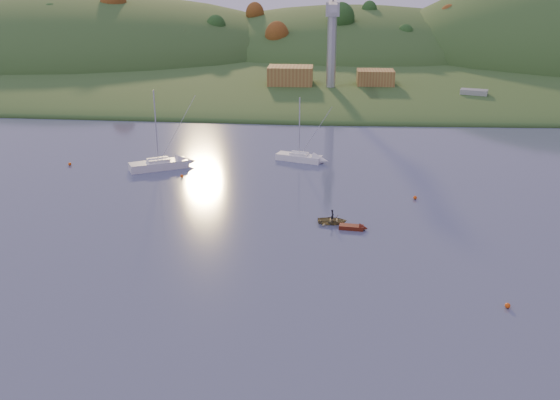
# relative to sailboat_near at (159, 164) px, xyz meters

# --- Properties ---
(far_shore) EXTENTS (620.00, 220.00, 1.50)m
(far_shore) POSITION_rel_sailboat_near_xyz_m (24.62, 171.39, -0.78)
(far_shore) COLOR #2E4E1F
(far_shore) RESTS_ON ground
(shore_slope) EXTENTS (640.00, 150.00, 7.00)m
(shore_slope) POSITION_rel_sailboat_near_xyz_m (24.62, 106.39, -0.78)
(shore_slope) COLOR #2E4E1F
(shore_slope) RESTS_ON ground
(hill_left) EXTENTS (170.00, 140.00, 44.00)m
(hill_left) POSITION_rel_sailboat_near_xyz_m (-65.38, 141.39, -0.78)
(hill_left) COLOR #2E4E1F
(hill_left) RESTS_ON ground
(hill_center) EXTENTS (140.00, 120.00, 36.00)m
(hill_center) POSITION_rel_sailboat_near_xyz_m (34.62, 151.39, -0.78)
(hill_center) COLOR #2E4E1F
(hill_center) RESTS_ON ground
(hillside_trees) EXTENTS (280.00, 50.00, 32.00)m
(hillside_trees) POSITION_rel_sailboat_near_xyz_m (24.62, 126.39, -0.78)
(hillside_trees) COLOR #1F4819
(hillside_trees) RESTS_ON ground
(wharf) EXTENTS (42.00, 16.00, 2.40)m
(wharf) POSITION_rel_sailboat_near_xyz_m (29.62, 63.39, 0.42)
(wharf) COLOR slate
(wharf) RESTS_ON ground
(shed_west) EXTENTS (11.00, 8.00, 4.80)m
(shed_west) POSITION_rel_sailboat_near_xyz_m (16.62, 64.39, 4.02)
(shed_west) COLOR #946131
(shed_west) RESTS_ON wharf
(shed_east) EXTENTS (9.00, 7.00, 4.00)m
(shed_east) POSITION_rel_sailboat_near_xyz_m (37.62, 65.39, 3.62)
(shed_east) COLOR #946131
(shed_east) RESTS_ON wharf
(dock_crane) EXTENTS (3.20, 28.00, 20.30)m
(dock_crane) POSITION_rel_sailboat_near_xyz_m (26.62, 59.78, 16.39)
(dock_crane) COLOR #B7B7BC
(dock_crane) RESTS_ON wharf
(sailboat_near) EXTENTS (9.06, 6.54, 12.29)m
(sailboat_near) POSITION_rel_sailboat_near_xyz_m (0.00, 0.00, 0.00)
(sailboat_near) COLOR white
(sailboat_near) RESTS_ON ground
(sailboat_far) EXTENTS (7.79, 4.57, 10.36)m
(sailboat_far) POSITION_rel_sailboat_near_xyz_m (21.60, 6.15, -0.10)
(sailboat_far) COLOR white
(sailboat_far) RESTS_ON ground
(canoe) EXTENTS (3.57, 2.56, 0.74)m
(canoe) POSITION_rel_sailboat_near_xyz_m (26.91, -20.60, -0.42)
(canoe) COLOR #918450
(canoe) RESTS_ON ground
(paddler) EXTENTS (0.37, 0.56, 1.52)m
(paddler) POSITION_rel_sailboat_near_xyz_m (26.91, -20.60, -0.02)
(paddler) COLOR black
(paddler) RESTS_ON ground
(red_tender) EXTENTS (3.50, 1.56, 1.15)m
(red_tender) POSITION_rel_sailboat_near_xyz_m (29.82, -22.32, -0.54)
(red_tender) COLOR #581A0C
(red_tender) RESTS_ON ground
(work_vessel) EXTENTS (14.86, 9.04, 3.60)m
(work_vessel) POSITION_rel_sailboat_near_xyz_m (59.62, 55.37, 0.50)
(work_vessel) COLOR #505D69
(work_vessel) RESTS_ON ground
(buoy_0) EXTENTS (0.50, 0.50, 0.50)m
(buoy_0) POSITION_rel_sailboat_near_xyz_m (42.72, -39.93, -0.53)
(buoy_0) COLOR #ED500C
(buoy_0) RESTS_ON ground
(buoy_1) EXTENTS (0.50, 0.50, 0.50)m
(buoy_1) POSITION_rel_sailboat_near_xyz_m (38.05, -11.10, -0.53)
(buoy_1) COLOR #ED500C
(buoy_1) RESTS_ON ground
(buoy_2) EXTENTS (0.50, 0.50, 0.50)m
(buoy_2) POSITION_rel_sailboat_near_xyz_m (-14.55, 0.74, -0.53)
(buoy_2) COLOR #ED500C
(buoy_2) RESTS_ON ground
(buoy_3) EXTENTS (0.50, 0.50, 0.50)m
(buoy_3) POSITION_rel_sailboat_near_xyz_m (4.59, -4.13, -0.53)
(buoy_3) COLOR #ED500C
(buoy_3) RESTS_ON ground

